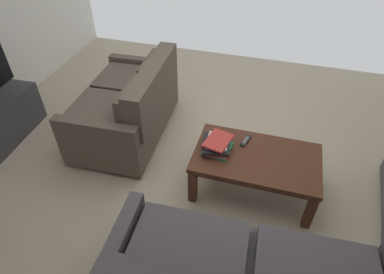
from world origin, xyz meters
TOP-DOWN VIEW (x-y plane):
  - ground_plane at (0.00, 0.00)m, footprint 5.36×5.02m
  - loveseat_near at (0.94, -0.28)m, footprint 0.90×1.39m
  - coffee_table at (-0.47, 0.16)m, footprint 1.08×0.64m
  - book_stack at (-0.12, 0.16)m, footprint 0.29×0.34m
  - tv_remote at (-0.34, 0.00)m, footprint 0.08×0.17m

SIDE VIEW (x-z plane):
  - ground_plane at x=0.00m, z-range -0.01..0.00m
  - coffee_table at x=-0.47m, z-range 0.15..0.57m
  - loveseat_near at x=0.94m, z-range -0.06..0.80m
  - tv_remote at x=-0.34m, z-range 0.42..0.44m
  - book_stack at x=-0.12m, z-range 0.42..0.53m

